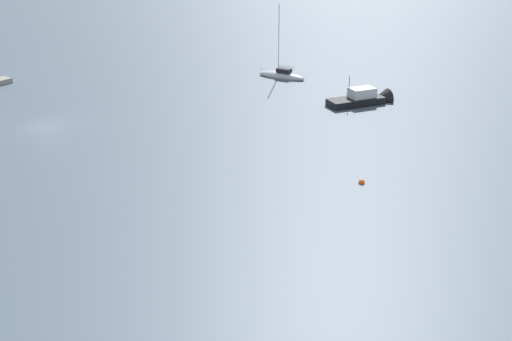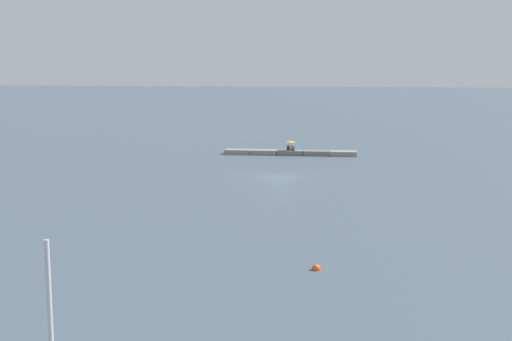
# 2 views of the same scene
# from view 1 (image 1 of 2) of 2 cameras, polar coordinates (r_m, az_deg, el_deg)

# --- Properties ---
(ground_plane) EXTENTS (500.00, 500.00, 0.00)m
(ground_plane) POSITION_cam_1_polar(r_m,az_deg,el_deg) (65.46, -17.88, 3.70)
(ground_plane) COLOR #475666
(sailboat_grey_near) EXTENTS (2.21, 6.14, 9.06)m
(sailboat_grey_near) POSITION_cam_1_polar(r_m,az_deg,el_deg) (79.60, 2.27, 8.29)
(sailboat_grey_near) COLOR #ADB2B7
(sailboat_grey_near) RESTS_ON ground_plane
(motorboat_black_near) EXTENTS (7.15, 5.54, 3.96)m
(motorboat_black_near) POSITION_cam_1_polar(r_m,az_deg,el_deg) (70.18, 9.50, 6.10)
(motorboat_black_near) COLOR black
(motorboat_black_near) RESTS_ON ground_plane
(mooring_buoy_near) EXTENTS (0.48, 0.48, 0.48)m
(mooring_buoy_near) POSITION_cam_1_polar(r_m,az_deg,el_deg) (50.37, 9.20, -1.03)
(mooring_buoy_near) COLOR #EA5914
(mooring_buoy_near) RESTS_ON ground_plane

